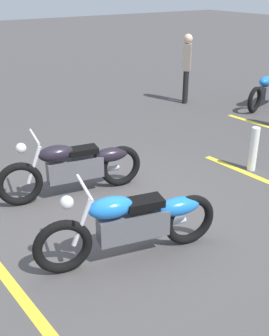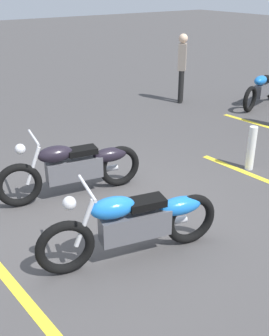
# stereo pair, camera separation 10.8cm
# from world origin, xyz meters

# --- Properties ---
(ground_plane) EXTENTS (60.00, 60.00, 0.00)m
(ground_plane) POSITION_xyz_m (0.00, 0.00, 0.00)
(ground_plane) COLOR #474444
(motorcycle_bright_foreground) EXTENTS (2.20, 0.74, 1.04)m
(motorcycle_bright_foreground) POSITION_xyz_m (-0.22, -0.90, 0.46)
(motorcycle_bright_foreground) COLOR black
(motorcycle_bright_foreground) RESTS_ON ground
(motorcycle_dark_foreground) EXTENTS (2.21, 0.68, 1.04)m
(motorcycle_dark_foreground) POSITION_xyz_m (-0.09, 0.88, 0.46)
(motorcycle_dark_foreground) COLOR black
(motorcycle_dark_foreground) RESTS_ON ground
(motorcycle_row_right) EXTENTS (2.08, 0.71, 0.81)m
(motorcycle_row_right) POSITION_xyz_m (6.21, 2.47, 0.44)
(motorcycle_row_right) COLOR black
(motorcycle_row_right) RESTS_ON ground
(bystander_near_row) EXTENTS (0.31, 0.31, 1.76)m
(bystander_near_row) POSITION_xyz_m (4.62, 3.89, 0.98)
(bystander_near_row) COLOR black
(bystander_near_row) RESTS_ON ground
(bollard_post) EXTENTS (0.14, 0.14, 0.77)m
(bollard_post) POSITION_xyz_m (2.81, -0.02, 0.39)
(bollard_post) COLOR white
(bollard_post) RESTS_ON ground
(parking_stripe_near) EXTENTS (0.39, 3.20, 0.01)m
(parking_stripe_near) POSITION_xyz_m (-1.62, -0.65, 0.00)
(parking_stripe_near) COLOR yellow
(parking_stripe_near) RESTS_ON ground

